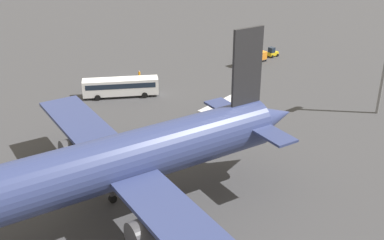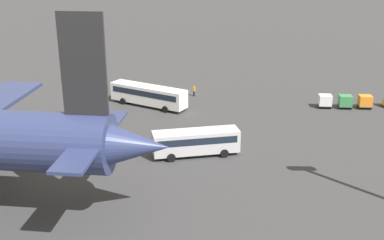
{
  "view_description": "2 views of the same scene",
  "coord_description": "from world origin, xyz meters",
  "px_view_note": "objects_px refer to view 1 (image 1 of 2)",
  "views": [
    {
      "loc": [
        42.08,
        75.58,
        31.15
      ],
      "look_at": [
        3.64,
        26.24,
        2.25
      ],
      "focal_mm": 45.0,
      "sensor_mm": 36.0,
      "label": 1
    },
    {
      "loc": [
        -3.39,
        78.36,
        23.54
      ],
      "look_at": [
        -2.64,
        19.27,
        2.09
      ],
      "focal_mm": 45.0,
      "sensor_mm": 36.0,
      "label": 2
    }
  ],
  "objects_px": {
    "cargo_cart_green": "(251,58)",
    "shuttle_bus_far": "(225,110)",
    "shuttle_bus_near": "(121,86)",
    "worker_person": "(139,75)",
    "cargo_cart_white": "(239,61)",
    "airplane": "(109,165)",
    "cargo_cart_orange": "(261,56)",
    "baggage_tug": "(272,52)"
  },
  "relations": [
    {
      "from": "shuttle_bus_far",
      "to": "worker_person",
      "type": "bearing_deg",
      "value": -100.97
    },
    {
      "from": "shuttle_bus_near",
      "to": "baggage_tug",
      "type": "relative_size",
      "value": 5.13
    },
    {
      "from": "shuttle_bus_far",
      "to": "baggage_tug",
      "type": "xyz_separation_m",
      "value": [
        -29.99,
        -18.55,
        -0.9
      ]
    },
    {
      "from": "airplane",
      "to": "shuttle_bus_far",
      "type": "bearing_deg",
      "value": -149.81
    },
    {
      "from": "cargo_cart_orange",
      "to": "shuttle_bus_far",
      "type": "bearing_deg",
      "value": 34.61
    },
    {
      "from": "baggage_tug",
      "to": "cargo_cart_white",
      "type": "distance_m",
      "value": 10.24
    },
    {
      "from": "airplane",
      "to": "cargo_cart_green",
      "type": "height_order",
      "value": "airplane"
    },
    {
      "from": "airplane",
      "to": "cargo_cart_white",
      "type": "relative_size",
      "value": 23.47
    },
    {
      "from": "airplane",
      "to": "shuttle_bus_near",
      "type": "distance_m",
      "value": 36.22
    },
    {
      "from": "shuttle_bus_far",
      "to": "cargo_cart_green",
      "type": "distance_m",
      "value": 28.93
    },
    {
      "from": "cargo_cart_green",
      "to": "airplane",
      "type": "bearing_deg",
      "value": 31.28
    },
    {
      "from": "shuttle_bus_near",
      "to": "baggage_tug",
      "type": "bearing_deg",
      "value": -150.47
    },
    {
      "from": "shuttle_bus_near",
      "to": "cargo_cart_white",
      "type": "xyz_separation_m",
      "value": [
        -27.23,
        0.55,
        -0.73
      ]
    },
    {
      "from": "worker_person",
      "to": "cargo_cart_orange",
      "type": "relative_size",
      "value": 0.84
    },
    {
      "from": "cargo_cart_orange",
      "to": "cargo_cart_green",
      "type": "distance_m",
      "value": 3.03
    },
    {
      "from": "shuttle_bus_near",
      "to": "cargo_cart_white",
      "type": "height_order",
      "value": "shuttle_bus_near"
    },
    {
      "from": "shuttle_bus_far",
      "to": "worker_person",
      "type": "height_order",
      "value": "shuttle_bus_far"
    },
    {
      "from": "worker_person",
      "to": "cargo_cart_green",
      "type": "height_order",
      "value": "cargo_cart_green"
    },
    {
      "from": "baggage_tug",
      "to": "airplane",
      "type": "bearing_deg",
      "value": 27.67
    },
    {
      "from": "airplane",
      "to": "cargo_cart_orange",
      "type": "distance_m",
      "value": 60.23
    },
    {
      "from": "airplane",
      "to": "cargo_cart_green",
      "type": "distance_m",
      "value": 57.63
    },
    {
      "from": "shuttle_bus_far",
      "to": "baggage_tug",
      "type": "height_order",
      "value": "shuttle_bus_far"
    },
    {
      "from": "shuttle_bus_near",
      "to": "worker_person",
      "type": "height_order",
      "value": "shuttle_bus_near"
    },
    {
      "from": "shuttle_bus_near",
      "to": "shuttle_bus_far",
      "type": "height_order",
      "value": "shuttle_bus_near"
    },
    {
      "from": "airplane",
      "to": "shuttle_bus_near",
      "type": "relative_size",
      "value": 3.92
    },
    {
      "from": "shuttle_bus_far",
      "to": "cargo_cart_orange",
      "type": "bearing_deg",
      "value": -157.34
    },
    {
      "from": "shuttle_bus_near",
      "to": "cargo_cart_white",
      "type": "bearing_deg",
      "value": -151.54
    },
    {
      "from": "airplane",
      "to": "worker_person",
      "type": "xyz_separation_m",
      "value": [
        -25.81,
        -35.87,
        -6.14
      ]
    },
    {
      "from": "shuttle_bus_near",
      "to": "cargo_cart_orange",
      "type": "bearing_deg",
      "value": -151.75
    },
    {
      "from": "airplane",
      "to": "cargo_cart_green",
      "type": "xyz_separation_m",
      "value": [
        -49.0,
        -29.77,
        -5.82
      ]
    },
    {
      "from": "airplane",
      "to": "cargo_cart_orange",
      "type": "height_order",
      "value": "airplane"
    },
    {
      "from": "airplane",
      "to": "cargo_cart_white",
      "type": "height_order",
      "value": "airplane"
    },
    {
      "from": "shuttle_bus_far",
      "to": "cargo_cart_green",
      "type": "relative_size",
      "value": 5.09
    },
    {
      "from": "worker_person",
      "to": "cargo_cart_orange",
      "type": "distance_m",
      "value": 26.93
    },
    {
      "from": "worker_person",
      "to": "cargo_cart_white",
      "type": "distance_m",
      "value": 21.01
    },
    {
      "from": "worker_person",
      "to": "cargo_cart_orange",
      "type": "height_order",
      "value": "cargo_cart_orange"
    },
    {
      "from": "baggage_tug",
      "to": "cargo_cart_orange",
      "type": "distance_m",
      "value": 4.24
    },
    {
      "from": "shuttle_bus_far",
      "to": "shuttle_bus_near",
      "type": "bearing_deg",
      "value": -80.09
    },
    {
      "from": "cargo_cart_green",
      "to": "shuttle_bus_far",
      "type": "bearing_deg",
      "value": 38.02
    },
    {
      "from": "airplane",
      "to": "cargo_cart_orange",
      "type": "xyz_separation_m",
      "value": [
        -52.03,
        -29.78,
        -5.82
      ]
    },
    {
      "from": "shuttle_bus_near",
      "to": "cargo_cart_green",
      "type": "xyz_separation_m",
      "value": [
        -30.25,
        0.79,
        -0.73
      ]
    },
    {
      "from": "shuttle_bus_near",
      "to": "worker_person",
      "type": "bearing_deg",
      "value": -113.44
    }
  ]
}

